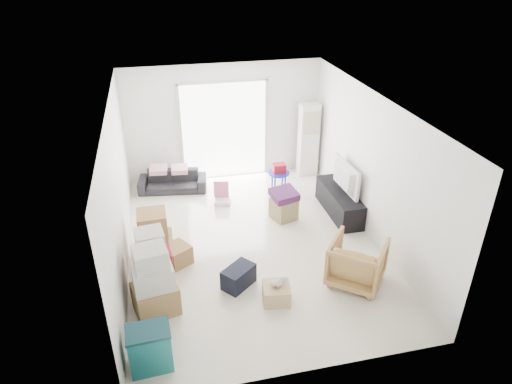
{
  "coord_description": "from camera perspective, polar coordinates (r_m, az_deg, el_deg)",
  "views": [
    {
      "loc": [
        -1.5,
        -6.9,
        4.92
      ],
      "look_at": [
        0.12,
        0.2,
        0.99
      ],
      "focal_mm": 32.0,
      "sensor_mm": 36.0,
      "label": 1
    }
  ],
  "objects": [
    {
      "name": "room_shell",
      "position": [
        7.91,
        -0.53,
        1.56
      ],
      "size": [
        4.98,
        6.48,
        3.18
      ],
      "color": "silver",
      "rests_on": "ground"
    },
    {
      "name": "television",
      "position": [
        9.42,
        10.52,
        0.52
      ],
      "size": [
        0.67,
        1.09,
        0.14
      ],
      "primitive_type": "imported",
      "rotation": [
        0.0,
        0.0,
        1.62
      ],
      "color": "black",
      "rests_on": "tv_console"
    },
    {
      "name": "box_stack_a",
      "position": [
        7.04,
        -12.65,
        -11.15
      ],
      "size": [
        0.74,
        0.67,
        1.15
      ],
      "rotation": [
        0.0,
        0.0,
        0.16
      ],
      "color": "#9A7845",
      "rests_on": "room_shell"
    },
    {
      "name": "box_stack_b",
      "position": [
        7.45,
        -12.74,
        -8.95
      ],
      "size": [
        0.61,
        0.57,
        1.13
      ],
      "rotation": [
        0.0,
        0.0,
        0.04
      ],
      "color": "#9A7845",
      "rests_on": "room_shell"
    },
    {
      "name": "duffel_bag",
      "position": [
        7.56,
        -2.2,
        -10.53
      ],
      "size": [
        0.63,
        0.6,
        0.35
      ],
      "primitive_type": "cube",
      "rotation": [
        0.0,
        0.0,
        0.69
      ],
      "color": "black",
      "rests_on": "room_shell"
    },
    {
      "name": "ottoman",
      "position": [
        9.28,
        3.47,
        -2.1
      ],
      "size": [
        0.56,
        0.56,
        0.44
      ],
      "primitive_type": "cube",
      "rotation": [
        0.0,
        0.0,
        0.34
      ],
      "color": "#947E56",
      "rests_on": "room_shell"
    },
    {
      "name": "sliding_door",
      "position": [
        10.64,
        -4.01,
        8.11
      ],
      "size": [
        2.1,
        0.04,
        2.33
      ],
      "color": "white",
      "rests_on": "room_shell"
    },
    {
      "name": "armchair",
      "position": [
        7.66,
        12.55,
        -8.32
      ],
      "size": [
        1.14,
        1.13,
        0.86
      ],
      "primitive_type": "imported",
      "rotation": [
        0.0,
        0.0,
        2.46
      ],
      "color": "tan",
      "rests_on": "room_shell"
    },
    {
      "name": "pillow_right",
      "position": [
        10.29,
        -9.59,
        3.43
      ],
      "size": [
        0.36,
        0.3,
        0.11
      ],
      "primitive_type": "cube",
      "rotation": [
        0.0,
        0.0,
        -0.11
      ],
      "color": "#DDA1AE",
      "rests_on": "sofa"
    },
    {
      "name": "box_stack_c",
      "position": [
        8.31,
        -12.68,
        -5.19
      ],
      "size": [
        0.65,
        0.57,
        0.87
      ],
      "rotation": [
        0.0,
        0.0,
        -0.13
      ],
      "color": "#9A7845",
      "rests_on": "room_shell"
    },
    {
      "name": "ac_tower",
      "position": [
        10.93,
        6.55,
        6.48
      ],
      "size": [
        0.45,
        0.3,
        1.75
      ],
      "primitive_type": "cube",
      "color": "white",
      "rests_on": "room_shell"
    },
    {
      "name": "kids_table",
      "position": [
        10.32,
        2.88,
        2.61
      ],
      "size": [
        0.48,
        0.48,
        0.62
      ],
      "rotation": [
        0.0,
        0.0,
        0.27
      ],
      "color": "#1A1FB6",
      "rests_on": "room_shell"
    },
    {
      "name": "storage_bins",
      "position": [
        6.4,
        -13.1,
        -18.49
      ],
      "size": [
        0.58,
        0.42,
        0.64
      ],
      "rotation": [
        0.0,
        0.0,
        0.05
      ],
      "color": "#156668",
      "rests_on": "room_shell"
    },
    {
      "name": "tv_console",
      "position": [
        9.58,
        10.35,
        -1.23
      ],
      "size": [
        0.47,
        1.57,
        0.52
      ],
      "primitive_type": "cube",
      "color": "black",
      "rests_on": "room_shell"
    },
    {
      "name": "toy_walker",
      "position": [
        9.91,
        -4.26,
        -0.62
      ],
      "size": [
        0.4,
        0.37,
        0.47
      ],
      "rotation": [
        0.0,
        0.0,
        -0.22
      ],
      "color": "silver",
      "rests_on": "room_shell"
    },
    {
      "name": "plush_bunny",
      "position": [
        7.19,
        2.84,
        -11.21
      ],
      "size": [
        0.28,
        0.16,
        0.14
      ],
      "rotation": [
        0.0,
        0.0,
        0.43
      ],
      "color": "#B2ADA8",
      "rests_on": "wood_crate"
    },
    {
      "name": "pillow_left",
      "position": [
        10.37,
        -12.17,
        3.38
      ],
      "size": [
        0.41,
        0.34,
        0.12
      ],
      "primitive_type": "cube",
      "rotation": [
        0.0,
        0.0,
        -0.12
      ],
      "color": "#DDA1AE",
      "rests_on": "sofa"
    },
    {
      "name": "sofa",
      "position": [
        10.48,
        -10.42,
        1.69
      ],
      "size": [
        1.56,
        0.66,
        0.59
      ],
      "primitive_type": "imported",
      "rotation": [
        0.0,
        0.0,
        -0.15
      ],
      "color": "black",
      "rests_on": "room_shell"
    },
    {
      "name": "wood_crate",
      "position": [
        7.31,
        2.57,
        -12.51
      ],
      "size": [
        0.48,
        0.48,
        0.28
      ],
      "primitive_type": "cube",
      "rotation": [
        0.0,
        0.0,
        -0.16
      ],
      "color": "tan",
      "rests_on": "room_shell"
    },
    {
      "name": "blanket",
      "position": [
        9.13,
        3.52,
        -0.53
      ],
      "size": [
        0.57,
        0.57,
        0.14
      ],
      "primitive_type": "cube",
      "rotation": [
        0.0,
        0.0,
        0.18
      ],
      "color": "#512052",
      "rests_on": "ottoman"
    },
    {
      "name": "loose_box",
      "position": [
        8.15,
        -9.82,
        -7.73
      ],
      "size": [
        0.57,
        0.57,
        0.34
      ],
      "primitive_type": "cube",
      "rotation": [
        0.0,
        0.0,
        0.55
      ],
      "color": "#9A7845",
      "rests_on": "room_shell"
    }
  ]
}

